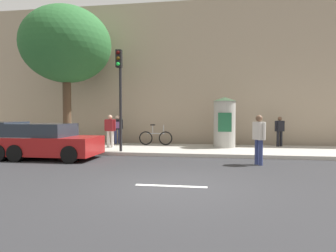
# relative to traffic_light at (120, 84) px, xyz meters

# --- Properties ---
(ground_plane) EXTENTS (80.00, 80.00, 0.00)m
(ground_plane) POSITION_rel_traffic_light_xyz_m (3.02, -5.24, -3.09)
(ground_plane) COLOR #2B2B2D
(sidewalk_curb) EXTENTS (36.00, 4.00, 0.15)m
(sidewalk_curb) POSITION_rel_traffic_light_xyz_m (3.02, 1.76, -3.01)
(sidewalk_curb) COLOR #B2ADA3
(sidewalk_curb) RESTS_ON ground_plane
(lane_markings) EXTENTS (25.80, 0.16, 0.01)m
(lane_markings) POSITION_rel_traffic_light_xyz_m (3.02, -5.24, -3.09)
(lane_markings) COLOR silver
(lane_markings) RESTS_ON ground_plane
(building_backdrop) EXTENTS (36.00, 5.00, 8.06)m
(building_backdrop) POSITION_rel_traffic_light_xyz_m (3.02, 6.76, 0.94)
(building_backdrop) COLOR tan
(building_backdrop) RESTS_ON ground_plane
(traffic_light) EXTENTS (0.24, 0.45, 4.37)m
(traffic_light) POSITION_rel_traffic_light_xyz_m (0.00, 0.00, 0.00)
(traffic_light) COLOR black
(traffic_light) RESTS_ON sidewalk_curb
(poster_column) EXTENTS (1.17, 1.17, 2.46)m
(poster_column) POSITION_rel_traffic_light_xyz_m (4.54, 2.43, -1.69)
(poster_column) COLOR #9E9B93
(poster_column) RESTS_ON sidewalk_curb
(street_tree) EXTENTS (4.48, 4.48, 7.03)m
(street_tree) POSITION_rel_traffic_light_xyz_m (-3.36, 1.77, 2.16)
(street_tree) COLOR #4C3826
(street_tree) RESTS_ON sidewalk_curb
(pedestrian_in_dark_shirt) EXTENTS (0.43, 0.50, 1.75)m
(pedestrian_in_dark_shirt) POSITION_rel_traffic_light_xyz_m (5.60, -1.70, -2.06)
(pedestrian_in_dark_shirt) COLOR navy
(pedestrian_in_dark_shirt) RESTS_ON ground_plane
(pedestrian_with_bag) EXTENTS (0.52, 0.46, 1.50)m
(pedestrian_with_bag) POSITION_rel_traffic_light_xyz_m (7.29, 3.25, -2.07)
(pedestrian_with_bag) COLOR black
(pedestrian_with_bag) RESTS_ON sidewalk_curb
(pedestrian_in_light_jacket) EXTENTS (0.61, 0.32, 1.59)m
(pedestrian_in_light_jacket) POSITION_rel_traffic_light_xyz_m (-0.98, 1.49, -2.01)
(pedestrian_in_light_jacket) COLOR silver
(pedestrian_in_light_jacket) RESTS_ON sidewalk_curb
(pedestrian_tallest) EXTENTS (0.56, 0.49, 1.56)m
(pedestrian_tallest) POSITION_rel_traffic_light_xyz_m (-1.19, 3.22, -2.02)
(pedestrian_tallest) COLOR navy
(pedestrian_tallest) RESTS_ON sidewalk_curb
(bicycle_leaning) EXTENTS (1.77, 0.16, 1.09)m
(bicycle_leaning) POSITION_rel_traffic_light_xyz_m (0.99, 2.94, -2.55)
(bicycle_leaning) COLOR black
(bicycle_leaning) RESTS_ON sidewalk_curb
(parked_car_dark) EXTENTS (4.13, 2.04, 1.40)m
(parked_car_dark) POSITION_rel_traffic_light_xyz_m (-2.60, -1.49, -2.41)
(parked_car_dark) COLOR maroon
(parked_car_dark) RESTS_ON ground_plane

